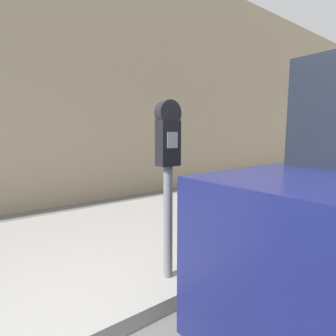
% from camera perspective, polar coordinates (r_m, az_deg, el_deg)
% --- Properties ---
extents(sidewalk, '(24.00, 2.80, 0.13)m').
position_cam_1_polar(sidewalk, '(3.27, -19.63, -16.67)').
color(sidewalk, '#9E9B96').
rests_on(sidewalk, ground_plane).
extents(building_facade, '(24.00, 0.30, 5.20)m').
position_cam_1_polar(building_facade, '(5.50, -28.70, 19.40)').
color(building_facade, tan).
rests_on(building_facade, ground_plane).
extents(parking_meter, '(0.21, 0.12, 1.52)m').
position_cam_1_polar(parking_meter, '(2.18, 0.01, 0.93)').
color(parking_meter, slate).
rests_on(parking_meter, sidewalk).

